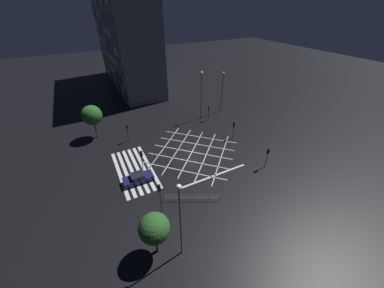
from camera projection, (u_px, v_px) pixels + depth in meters
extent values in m
plane|color=black|center=(192.00, 152.00, 36.55)|extent=(200.00, 200.00, 0.00)
cube|color=silver|center=(149.00, 165.00, 33.61)|extent=(11.37, 0.50, 0.01)
cube|color=silver|center=(143.00, 167.00, 33.27)|extent=(11.37, 0.50, 0.01)
cube|color=silver|center=(138.00, 169.00, 32.92)|extent=(11.37, 0.50, 0.01)
cube|color=silver|center=(132.00, 170.00, 32.58)|extent=(11.37, 0.50, 0.01)
cube|color=silver|center=(126.00, 172.00, 32.23)|extent=(11.37, 0.50, 0.01)
cube|color=silver|center=(120.00, 174.00, 31.89)|extent=(11.37, 0.50, 0.01)
cube|color=silver|center=(182.00, 170.00, 32.55)|extent=(9.92, 9.92, 0.01)
cube|color=silver|center=(165.00, 147.00, 37.81)|extent=(9.92, 9.92, 0.01)
cube|color=silver|center=(187.00, 161.00, 34.55)|extent=(9.92, 9.92, 0.01)
cube|color=silver|center=(178.00, 149.00, 37.18)|extent=(9.92, 9.92, 0.01)
cube|color=silver|center=(192.00, 152.00, 36.55)|extent=(9.92, 9.92, 0.01)
cube|color=silver|center=(192.00, 152.00, 36.55)|extent=(9.92, 9.92, 0.01)
cube|color=silver|center=(196.00, 144.00, 38.54)|extent=(9.92, 9.92, 0.01)
cube|color=silver|center=(206.00, 155.00, 35.92)|extent=(9.92, 9.92, 0.01)
cube|color=silver|center=(200.00, 137.00, 40.54)|extent=(9.92, 9.92, 0.01)
cube|color=silver|center=(221.00, 157.00, 35.29)|extent=(9.92, 9.92, 0.01)
cube|color=silver|center=(213.00, 176.00, 31.53)|extent=(0.30, 11.37, 0.01)
cube|color=slate|center=(125.00, 38.00, 58.68)|extent=(34.60, 10.00, 25.86)
cube|color=black|center=(106.00, 68.00, 74.18)|extent=(1.40, 0.06, 1.80)
cube|color=beige|center=(108.00, 71.00, 71.35)|extent=(1.40, 0.06, 1.80)
cube|color=beige|center=(110.00, 74.00, 68.52)|extent=(1.40, 0.06, 1.80)
cube|color=black|center=(112.00, 77.00, 65.70)|extent=(1.40, 0.06, 1.80)
cube|color=beige|center=(114.00, 80.00, 62.87)|extent=(1.40, 0.06, 1.80)
cube|color=black|center=(117.00, 84.00, 60.04)|extent=(1.40, 0.06, 1.80)
cube|color=black|center=(120.00, 88.00, 57.21)|extent=(1.40, 0.06, 1.80)
cube|color=beige|center=(123.00, 93.00, 54.39)|extent=(1.40, 0.06, 1.80)
cube|color=black|center=(127.00, 98.00, 51.56)|extent=(1.40, 0.06, 1.80)
cube|color=black|center=(104.00, 58.00, 72.35)|extent=(1.40, 0.06, 1.80)
cube|color=black|center=(105.00, 60.00, 69.53)|extent=(1.40, 0.06, 1.80)
cube|color=black|center=(107.00, 63.00, 66.70)|extent=(1.40, 0.06, 1.80)
cube|color=black|center=(110.00, 66.00, 63.87)|extent=(1.40, 0.06, 1.80)
cube|color=beige|center=(112.00, 69.00, 61.04)|extent=(1.40, 0.06, 1.80)
cube|color=beige|center=(115.00, 72.00, 58.22)|extent=(1.40, 0.06, 1.80)
cube|color=black|center=(118.00, 76.00, 55.39)|extent=(1.40, 0.06, 1.80)
cube|color=black|center=(121.00, 80.00, 52.56)|extent=(1.40, 0.06, 1.80)
cube|color=beige|center=(124.00, 84.00, 49.73)|extent=(1.40, 0.06, 1.80)
cube|color=black|center=(101.00, 48.00, 70.53)|extent=(1.40, 0.06, 1.80)
cube|color=beige|center=(103.00, 50.00, 67.70)|extent=(1.40, 0.06, 1.80)
cube|color=beige|center=(105.00, 52.00, 64.87)|extent=(1.40, 0.06, 1.80)
cube|color=black|center=(107.00, 54.00, 62.04)|extent=(1.40, 0.06, 1.80)
cube|color=beige|center=(110.00, 57.00, 59.22)|extent=(1.40, 0.06, 1.80)
cube|color=beige|center=(112.00, 60.00, 56.39)|extent=(1.40, 0.06, 1.80)
cube|color=beige|center=(115.00, 63.00, 53.56)|extent=(1.40, 0.06, 1.80)
cube|color=black|center=(118.00, 66.00, 50.74)|extent=(1.40, 0.06, 1.80)
cube|color=black|center=(122.00, 70.00, 47.91)|extent=(1.40, 0.06, 1.80)
cube|color=beige|center=(99.00, 37.00, 68.70)|extent=(1.40, 0.06, 1.80)
cube|color=beige|center=(101.00, 38.00, 65.87)|extent=(1.40, 0.06, 1.80)
cube|color=beige|center=(103.00, 40.00, 63.05)|extent=(1.40, 0.06, 1.80)
cube|color=beige|center=(105.00, 42.00, 60.22)|extent=(1.40, 0.06, 1.80)
cube|color=black|center=(107.00, 44.00, 57.39)|extent=(1.40, 0.06, 1.80)
cube|color=black|center=(109.00, 46.00, 54.56)|extent=(1.40, 0.06, 1.80)
cube|color=black|center=(112.00, 49.00, 51.74)|extent=(1.40, 0.06, 1.80)
cube|color=beige|center=(115.00, 51.00, 48.91)|extent=(1.40, 0.06, 1.80)
cube|color=black|center=(119.00, 55.00, 46.08)|extent=(1.40, 0.06, 1.80)
cube|color=beige|center=(96.00, 25.00, 66.87)|extent=(1.40, 0.06, 1.80)
cube|color=beige|center=(98.00, 26.00, 64.05)|extent=(1.40, 0.06, 1.80)
cube|color=black|center=(100.00, 27.00, 61.22)|extent=(1.40, 0.06, 1.80)
cube|color=black|center=(102.00, 29.00, 58.39)|extent=(1.40, 0.06, 1.80)
cube|color=beige|center=(104.00, 30.00, 55.57)|extent=(1.40, 0.06, 1.80)
cube|color=beige|center=(107.00, 32.00, 52.74)|extent=(1.40, 0.06, 1.80)
cube|color=beige|center=(109.00, 34.00, 49.91)|extent=(1.40, 0.06, 1.80)
cube|color=black|center=(112.00, 36.00, 47.08)|extent=(1.40, 0.06, 1.80)
cube|color=black|center=(116.00, 38.00, 44.26)|extent=(1.40, 0.06, 1.80)
cube|color=black|center=(94.00, 13.00, 65.05)|extent=(1.40, 0.06, 1.80)
cube|color=black|center=(95.00, 13.00, 62.22)|extent=(1.40, 0.06, 1.80)
cube|color=beige|center=(97.00, 14.00, 59.39)|extent=(1.40, 0.06, 1.80)
cube|color=beige|center=(99.00, 15.00, 56.57)|extent=(1.40, 0.06, 1.80)
cube|color=black|center=(101.00, 16.00, 53.74)|extent=(1.40, 0.06, 1.80)
cube|color=black|center=(104.00, 16.00, 50.91)|extent=(1.40, 0.06, 1.80)
cube|color=black|center=(106.00, 17.00, 48.08)|extent=(1.40, 0.06, 1.80)
cube|color=black|center=(109.00, 18.00, 45.26)|extent=(1.40, 0.06, 1.80)
cube|color=black|center=(113.00, 20.00, 42.43)|extent=(1.40, 0.06, 1.80)
cube|color=beige|center=(91.00, 0.00, 63.22)|extent=(1.40, 0.06, 1.80)
cube|color=black|center=(92.00, 0.00, 60.40)|extent=(1.40, 0.06, 1.80)
cube|color=beige|center=(94.00, 0.00, 57.57)|extent=(1.40, 0.06, 1.80)
cube|color=black|center=(96.00, 0.00, 54.74)|extent=(1.40, 0.06, 1.80)
cube|color=black|center=(98.00, 0.00, 51.91)|extent=(1.40, 0.06, 1.80)
cube|color=beige|center=(100.00, 0.00, 49.09)|extent=(1.40, 0.06, 1.80)
cube|color=black|center=(103.00, 0.00, 46.26)|extent=(1.40, 0.06, 1.80)
cube|color=beige|center=(106.00, 0.00, 43.43)|extent=(1.40, 0.06, 1.80)
cube|color=black|center=(109.00, 0.00, 40.60)|extent=(1.40, 0.06, 1.80)
cylinder|color=#424244|center=(161.00, 199.00, 25.05)|extent=(0.11, 0.11, 4.41)
cube|color=black|center=(159.00, 188.00, 24.20)|extent=(0.16, 0.28, 0.90)
sphere|color=black|center=(158.00, 185.00, 24.11)|extent=(0.18, 0.18, 0.18)
sphere|color=black|center=(159.00, 187.00, 24.28)|extent=(0.18, 0.18, 0.18)
sphere|color=green|center=(159.00, 189.00, 24.45)|extent=(0.18, 0.18, 0.18)
cube|color=black|center=(159.00, 188.00, 24.13)|extent=(0.02, 0.36, 0.98)
cylinder|color=#424244|center=(267.00, 158.00, 32.29)|extent=(0.11, 0.11, 3.56)
cube|color=black|center=(268.00, 151.00, 31.52)|extent=(0.28, 0.16, 0.90)
sphere|color=black|center=(268.00, 150.00, 31.31)|extent=(0.18, 0.18, 0.18)
sphere|color=orange|center=(267.00, 151.00, 31.48)|extent=(0.18, 0.18, 0.18)
sphere|color=black|center=(267.00, 153.00, 31.65)|extent=(0.18, 0.18, 0.18)
cube|color=black|center=(268.00, 151.00, 31.56)|extent=(0.36, 0.02, 0.98)
cylinder|color=#424244|center=(233.00, 130.00, 39.21)|extent=(0.11, 0.11, 3.42)
cube|color=black|center=(234.00, 125.00, 38.49)|extent=(0.28, 0.16, 0.90)
sphere|color=black|center=(233.00, 123.00, 38.28)|extent=(0.18, 0.18, 0.18)
sphere|color=orange|center=(233.00, 125.00, 38.44)|extent=(0.18, 0.18, 0.18)
sphere|color=black|center=(233.00, 126.00, 38.61)|extent=(0.18, 0.18, 0.18)
cube|color=black|center=(234.00, 125.00, 38.52)|extent=(0.36, 0.02, 0.98)
cylinder|color=#424244|center=(208.00, 113.00, 45.38)|extent=(0.11, 0.11, 3.27)
cube|color=black|center=(209.00, 108.00, 44.64)|extent=(0.16, 0.28, 0.90)
sphere|color=black|center=(209.00, 107.00, 44.39)|extent=(0.18, 0.18, 0.18)
sphere|color=orange|center=(209.00, 109.00, 44.56)|extent=(0.18, 0.18, 0.18)
sphere|color=black|center=(209.00, 110.00, 44.73)|extent=(0.18, 0.18, 0.18)
cube|color=black|center=(209.00, 108.00, 44.71)|extent=(0.02, 0.36, 0.98)
cylinder|color=#424244|center=(128.00, 133.00, 38.38)|extent=(0.11, 0.11, 3.44)
cube|color=black|center=(127.00, 127.00, 37.75)|extent=(0.28, 0.16, 0.90)
sphere|color=black|center=(128.00, 125.00, 37.62)|extent=(0.18, 0.18, 0.18)
sphere|color=black|center=(128.00, 127.00, 37.79)|extent=(0.18, 0.18, 0.18)
sphere|color=green|center=(128.00, 128.00, 37.96)|extent=(0.18, 0.18, 0.18)
cube|color=black|center=(127.00, 127.00, 37.72)|extent=(0.36, 0.02, 0.98)
cylinder|color=#424244|center=(142.00, 160.00, 31.80)|extent=(0.11, 0.11, 3.47)
cube|color=black|center=(142.00, 154.00, 31.16)|extent=(0.28, 0.16, 0.90)
sphere|color=black|center=(142.00, 152.00, 31.04)|extent=(0.18, 0.18, 0.18)
sphere|color=orange|center=(142.00, 153.00, 31.21)|extent=(0.18, 0.18, 0.18)
sphere|color=black|center=(143.00, 155.00, 31.37)|extent=(0.18, 0.18, 0.18)
cube|color=black|center=(141.00, 154.00, 31.13)|extent=(0.36, 0.02, 0.98)
cylinder|color=#424244|center=(201.00, 97.00, 44.29)|extent=(0.14, 0.14, 9.64)
sphere|color=#F4EAC6|center=(202.00, 73.00, 41.50)|extent=(0.59, 0.59, 0.59)
cylinder|color=#424244|center=(181.00, 225.00, 19.43)|extent=(0.14, 0.14, 9.23)
sphere|color=#F4EAC6|center=(179.00, 187.00, 16.76)|extent=(0.49, 0.49, 0.49)
cylinder|color=#424244|center=(222.00, 94.00, 47.52)|extent=(0.14, 0.14, 8.60)
sphere|color=#F4EAC6|center=(223.00, 73.00, 45.02)|extent=(0.54, 0.54, 0.54)
cylinder|color=brown|center=(96.00, 129.00, 39.70)|extent=(0.25, 0.25, 3.21)
sphere|color=#285B23|center=(92.00, 115.00, 38.06)|extent=(3.53, 3.53, 3.53)
cylinder|color=brown|center=(157.00, 243.00, 21.38)|extent=(0.29, 0.29, 2.71)
sphere|color=#285B23|center=(154.00, 228.00, 20.00)|extent=(3.00, 3.00, 3.00)
cube|color=#191951|center=(138.00, 179.00, 30.31)|extent=(1.79, 4.21, 0.67)
cube|color=black|center=(137.00, 176.00, 29.95)|extent=(1.57, 1.77, 0.50)
sphere|color=white|center=(151.00, 172.00, 31.54)|extent=(0.16, 0.16, 0.16)
sphere|color=white|center=(153.00, 177.00, 30.72)|extent=(0.16, 0.16, 0.16)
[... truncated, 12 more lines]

